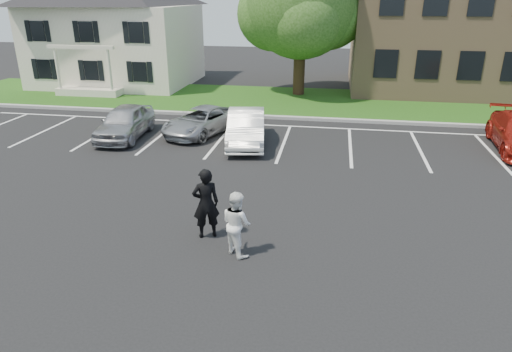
{
  "coord_description": "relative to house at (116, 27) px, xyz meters",
  "views": [
    {
      "loc": [
        2.0,
        -10.57,
        5.97
      ],
      "look_at": [
        0.0,
        1.0,
        1.25
      ],
      "focal_mm": 32.0,
      "sensor_mm": 36.0,
      "label": 1
    }
  ],
  "objects": [
    {
      "name": "car_silver_west",
      "position": [
        6.0,
        -12.34,
        -3.12
      ],
      "size": [
        1.93,
        4.26,
        1.42
      ],
      "primitive_type": "imported",
      "rotation": [
        0.0,
        0.0,
        0.06
      ],
      "color": "#ABABB0",
      "rests_on": "ground"
    },
    {
      "name": "car_white_sedan",
      "position": [
        11.43,
        -12.35,
        -3.12
      ],
      "size": [
        2.17,
        4.5,
        1.42
      ],
      "primitive_type": "imported",
      "rotation": [
        0.0,
        0.0,
        0.16
      ],
      "color": "white",
      "rests_on": "ground"
    },
    {
      "name": "man_black_suit",
      "position": [
        11.92,
        -20.32,
        -2.88
      ],
      "size": [
        0.82,
        0.7,
        1.9
      ],
      "primitive_type": "imported",
      "rotation": [
        0.0,
        0.0,
        3.58
      ],
      "color": "black",
      "rests_on": "ground"
    },
    {
      "name": "grass_strip",
      "position": [
        13.0,
        -3.97,
        -3.79
      ],
      "size": [
        44.0,
        8.0,
        0.08
      ],
      "primitive_type": "cube",
      "color": "#214111",
      "rests_on": "ground"
    },
    {
      "name": "man_white_shirt",
      "position": [
        12.88,
        -21.0,
        -3.01
      ],
      "size": [
        1.0,
        0.99,
        1.63
      ],
      "primitive_type": "imported",
      "rotation": [
        0.0,
        0.0,
        2.42
      ],
      "color": "white",
      "rests_on": "ground"
    },
    {
      "name": "house",
      "position": [
        0.0,
        0.0,
        0.0
      ],
      "size": [
        10.3,
        9.22,
        7.6
      ],
      "color": "beige",
      "rests_on": "ground"
    },
    {
      "name": "stall_lines",
      "position": [
        14.4,
        -11.02,
        -3.82
      ],
      "size": [
        34.0,
        5.36,
        0.01
      ],
      "color": "silver",
      "rests_on": "ground"
    },
    {
      "name": "tree",
      "position": [
        12.85,
        -1.86,
        1.52
      ],
      "size": [
        7.8,
        7.2,
        8.8
      ],
      "color": "black",
      "rests_on": "ground"
    },
    {
      "name": "car_silver_minivan",
      "position": [
        9.15,
        -11.19,
        -3.24
      ],
      "size": [
        3.3,
        4.67,
        1.18
      ],
      "primitive_type": "imported",
      "rotation": [
        0.0,
        0.0,
        -0.35
      ],
      "color": "#9EA0A5",
      "rests_on": "ground"
    },
    {
      "name": "curb",
      "position": [
        13.0,
        -7.97,
        -3.75
      ],
      "size": [
        40.0,
        0.3,
        0.15
      ],
      "primitive_type": "cube",
      "color": "gray",
      "rests_on": "ground"
    },
    {
      "name": "ground_plane",
      "position": [
        13.0,
        -19.97,
        -3.83
      ],
      "size": [
        90.0,
        90.0,
        0.0
      ],
      "primitive_type": "plane",
      "color": "black",
      "rests_on": "ground"
    }
  ]
}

